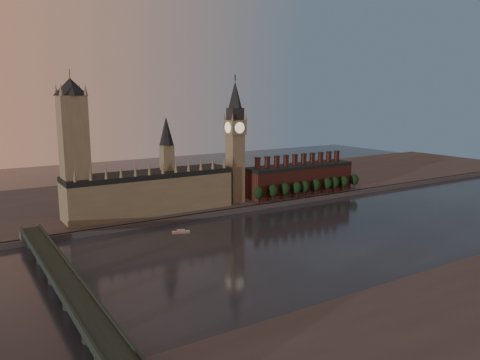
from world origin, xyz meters
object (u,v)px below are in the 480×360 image
(westminster_bridge, at_px, (64,281))
(river_boat, at_px, (181,232))
(victoria_tower, at_px, (74,146))
(big_ben, at_px, (235,141))

(westminster_bridge, distance_m, river_boat, 112.24)
(victoria_tower, distance_m, big_ben, 130.12)
(victoria_tower, height_order, big_ben, victoria_tower)
(big_ben, xyz_separation_m, river_boat, (-73.85, -47.53, -55.89))
(victoria_tower, distance_m, westminster_bridge, 133.21)
(big_ben, bearing_deg, victoria_tower, 177.80)
(westminster_bridge, bearing_deg, big_ben, 34.33)
(victoria_tower, height_order, westminster_bridge, victoria_tower)
(river_boat, bearing_deg, westminster_bridge, -124.14)
(victoria_tower, height_order, river_boat, victoria_tower)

